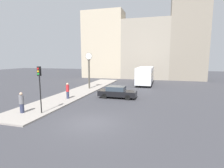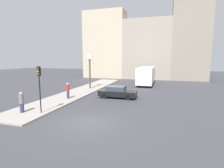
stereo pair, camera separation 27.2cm
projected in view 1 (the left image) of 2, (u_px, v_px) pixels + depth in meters
ground_plane at (90, 123)px, 12.54m from camera, size 120.00×120.00×0.00m
sidewalk_corner at (82, 91)px, 24.75m from camera, size 3.82×26.29×0.13m
building_row at (143, 44)px, 39.58m from camera, size 27.40×5.00×18.52m
sedan_car at (117, 92)px, 20.45m from camera, size 4.39×1.73×1.37m
bus_distant at (145, 75)px, 30.91m from camera, size 2.57×8.22×3.07m
traffic_light_near at (40, 80)px, 14.07m from camera, size 0.26×0.24×3.84m
street_clock at (89, 69)px, 25.92m from camera, size 1.02×0.32×5.32m
pedestrian_grey_jacket at (22, 103)px, 14.39m from camera, size 0.39×0.39×1.73m
pedestrian_red_top at (68, 91)px, 19.54m from camera, size 0.35×0.35×1.78m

